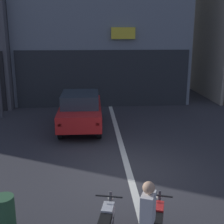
% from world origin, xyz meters
% --- Properties ---
extents(ground_plane, '(120.00, 120.00, 0.00)m').
position_xyz_m(ground_plane, '(0.00, 0.00, 0.00)').
color(ground_plane, '#333338').
extents(lane_centre_line, '(0.20, 18.00, 0.01)m').
position_xyz_m(lane_centre_line, '(0.00, 6.00, 0.00)').
color(lane_centre_line, silver).
rests_on(lane_centre_line, ground).
extents(building_mid_block, '(10.07, 8.23, 11.22)m').
position_xyz_m(building_mid_block, '(-0.39, 12.61, 5.59)').
color(building_mid_block, gray).
rests_on(building_mid_block, ground).
extents(car_red_crossing_near, '(1.80, 4.12, 1.64)m').
position_xyz_m(car_red_crossing_near, '(-1.57, 4.47, 0.89)').
color(car_red_crossing_near, black).
rests_on(car_red_crossing_near, ground).
extents(person_by_motorcycles, '(0.34, 0.42, 1.67)m').
position_xyz_m(person_by_motorcycles, '(-0.16, -3.72, 0.86)').
color(person_by_motorcycles, '#23232D').
rests_on(person_by_motorcycles, ground).
extents(trash_bin, '(0.44, 0.44, 0.85)m').
position_xyz_m(trash_bin, '(-2.98, -2.62, 0.42)').
color(trash_bin, '#2D5938').
rests_on(trash_bin, ground).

